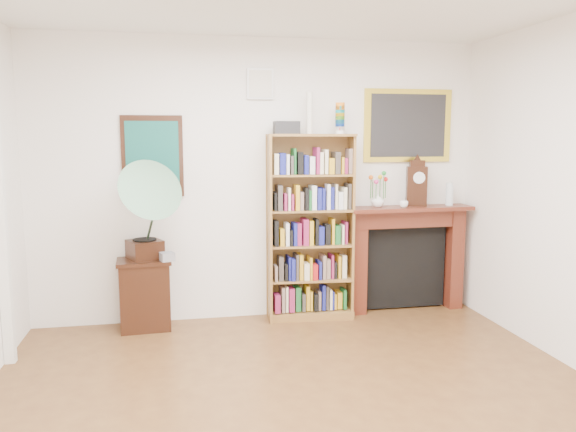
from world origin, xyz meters
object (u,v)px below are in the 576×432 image
Objects in this scene: cd_stack at (167,257)px; flower_vase at (378,200)px; bookshelf at (311,217)px; side_cabinet at (145,294)px; bottle_left at (449,194)px; fireplace at (406,249)px; gramophone at (142,205)px; teacup at (404,204)px; mantel_clock at (417,184)px; bottle_right at (450,196)px.

cd_stack is 0.88× the size of flower_vase.
bookshelf reaches higher than side_cabinet.
fireplace is at bearing 175.60° from bottle_left.
bookshelf is 1.52m from bottle_left.
gramophone is 2.59m from teacup.
mantel_clock is at bearing 7.57° from bookshelf.
bookshelf is 1.19m from mantel_clock.
teacup is 0.56m from bottle_right.
mantel_clock is at bearing -1.67° from side_cabinet.
side_cabinet is at bearing -162.81° from mantel_clock.
fireplace is at bearing -172.68° from mantel_clock.
side_cabinet is at bearing -179.04° from fireplace.
bookshelf reaches higher than cd_stack.
bottle_left reaches higher than side_cabinet.
mantel_clock reaches higher than bottle_left.
mantel_clock is at bearing -19.29° from gramophone.
bottle_right reaches higher than flower_vase.
cd_stack is (0.21, 0.02, -0.50)m from gramophone.
flower_vase is at bearing 4.74° from cd_stack.
flower_vase is 0.79m from bottle_left.
flower_vase is at bearing 8.11° from bookshelf.
flower_vase is (2.14, 0.18, 0.46)m from cd_stack.
cd_stack is at bearing -175.26° from flower_vase.
cd_stack is 2.97m from bottle_left.
bottle_right reaches higher than teacup.
bottle_right is at bearing 10.29° from mantel_clock.
mantel_clock is at bearing 174.97° from bottle_right.
bookshelf is 0.97m from teacup.
bookshelf is at bearing -178.45° from bottle_left.
flower_vase is at bearing 159.58° from teacup.
gramophone reaches higher than mantel_clock.
cd_stack is 0.50× the size of bottle_left.
side_cabinet is 0.71× the size of gramophone.
bookshelf is at bearing -18.39° from gramophone.
teacup reaches higher than fireplace.
gramophone is (-2.68, -0.23, 0.56)m from fireplace.
gramophone is 3.15m from bottle_right.
bookshelf is 1.61× the size of fireplace.
bottle_left is at bearing 3.37° from cd_stack.
flower_vase is at bearing 178.87° from bottle_right.
flower_vase is at bearing -1.74° from side_cabinet.
teacup is 0.56m from bottle_left.
gramophone is 4.77× the size of bottle_right.
bookshelf is 17.89× the size of cd_stack.
cd_stack is 2.65m from mantel_clock.
mantel_clock is at bearing 176.52° from bottle_left.
gramophone is 10.83× the size of teacup.
gramophone is at bearing -170.25° from bookshelf.
flower_vase is (0.72, 0.05, 0.14)m from bookshelf.
bottle_right is at bearing 7.87° from teacup.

